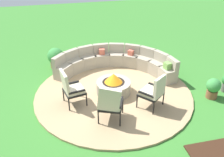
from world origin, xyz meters
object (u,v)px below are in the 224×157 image
object	(u,v)px
curved_stone_bench	(116,62)
lounge_chair_back_left	(154,91)
lounge_chair_front_left	(71,87)
potted_plant_1	(56,57)
potted_plant_2	(213,88)
fire_pit	(113,86)
lounge_chair_front_right	(110,103)

from	to	relation	value
curved_stone_bench	lounge_chair_back_left	distance (m)	2.44
lounge_chair_front_left	potted_plant_1	size ratio (longest dim) A/B	1.45
potted_plant_2	curved_stone_bench	bearing A→B (deg)	137.12
potted_plant_1	potted_plant_2	world-z (taller)	potted_plant_1
fire_pit	lounge_chair_front_left	bearing A→B (deg)	-166.47
lounge_chair_front_left	potted_plant_1	world-z (taller)	lounge_chair_front_left
lounge_chair_back_left	potted_plant_2	world-z (taller)	lounge_chair_back_left
lounge_chair_front_left	potted_plant_2	world-z (taller)	lounge_chair_front_left
curved_stone_bench	potted_plant_2	bearing A→B (deg)	-42.88
potted_plant_1	potted_plant_2	xyz separation A→B (m)	(4.49, -3.11, -0.05)
potted_plant_1	potted_plant_2	bearing A→B (deg)	-34.71
curved_stone_bench	lounge_chair_front_right	xyz separation A→B (m)	(-0.82, -2.69, 0.24)
fire_pit	potted_plant_2	world-z (taller)	fire_pit
lounge_chair_front_right	potted_plant_2	distance (m)	3.29
potted_plant_2	lounge_chair_front_right	bearing A→B (deg)	-172.36
lounge_chair_front_left	potted_plant_2	distance (m)	4.20
lounge_chair_back_left	potted_plant_1	size ratio (longest dim) A/B	1.36
lounge_chair_front_left	curved_stone_bench	bearing A→B (deg)	122.02
curved_stone_bench	potted_plant_2	size ratio (longest dim) A/B	6.15
lounge_chair_front_left	potted_plant_1	bearing A→B (deg)	174.54
fire_pit	lounge_chair_back_left	size ratio (longest dim) A/B	1.02
lounge_chair_front_right	potted_plant_1	size ratio (longest dim) A/B	1.47
lounge_chair_front_right	potted_plant_1	world-z (taller)	lounge_chair_front_right
lounge_chair_front_right	potted_plant_1	distance (m)	3.76
potted_plant_2	potted_plant_1	bearing A→B (deg)	145.29
fire_pit	lounge_chair_back_left	distance (m)	1.36
lounge_chair_front_left	lounge_chair_front_right	size ratio (longest dim) A/B	0.98
lounge_chair_back_left	potted_plant_2	xyz separation A→B (m)	(1.95, 0.13, -0.25)
lounge_chair_back_left	lounge_chair_front_right	bearing A→B (deg)	153.52
fire_pit	potted_plant_1	bearing A→B (deg)	125.77
lounge_chair_front_right	curved_stone_bench	bearing A→B (deg)	95.11
potted_plant_1	fire_pit	bearing A→B (deg)	-54.23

